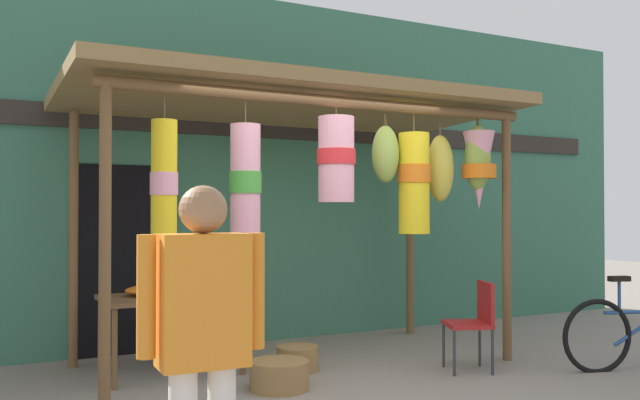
{
  "coord_description": "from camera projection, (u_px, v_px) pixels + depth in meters",
  "views": [
    {
      "loc": [
        -2.73,
        -4.8,
        1.51
      ],
      "look_at": [
        0.32,
        1.03,
        1.62
      ],
      "focal_mm": 37.97,
      "sensor_mm": 36.0,
      "label": 1
    }
  ],
  "objects": [
    {
      "name": "market_stall_canopy",
      "position": [
        317.0,
        127.0,
        6.59
      ],
      "size": [
        4.46,
        2.2,
        2.71
      ],
      "color": "brown",
      "rests_on": "ground_plane"
    },
    {
      "name": "wicker_basket_spare",
      "position": [
        298.0,
        359.0,
        6.38
      ],
      "size": [
        0.4,
        0.4,
        0.24
      ],
      "primitive_type": "cylinder",
      "color": "olive",
      "rests_on": "ground_plane"
    },
    {
      "name": "folding_chair",
      "position": [
        475.0,
        318.0,
        6.4
      ],
      "size": [
        0.52,
        0.52,
        0.84
      ],
      "color": "#AD1E1E",
      "rests_on": "ground_plane"
    },
    {
      "name": "display_table",
      "position": [
        172.0,
        303.0,
        6.29
      ],
      "size": [
        1.26,
        0.78,
        0.73
      ],
      "color": "brown",
      "rests_on": "ground_plane"
    },
    {
      "name": "flower_heap_on_table",
      "position": [
        171.0,
        289.0,
        6.34
      ],
      "size": [
        0.81,
        0.57,
        0.11
      ],
      "color": "orange",
      "rests_on": "display_table"
    },
    {
      "name": "vendor_in_orange",
      "position": [
        203.0,
        332.0,
        3.07
      ],
      "size": [
        0.59,
        0.23,
        1.63
      ],
      "color": "silver",
      "rests_on": "ground_plane"
    },
    {
      "name": "ground_plane",
      "position": [
        344.0,
        397.0,
        5.5
      ],
      "size": [
        30.0,
        30.0,
        0.0
      ],
      "primitive_type": "plane",
      "color": "gray"
    },
    {
      "name": "shop_facade",
      "position": [
        233.0,
        169.0,
        7.84
      ],
      "size": [
        12.16,
        0.29,
        4.01
      ],
      "color": "#387056",
      "rests_on": "ground_plane"
    },
    {
      "name": "wicker_basket_by_table",
      "position": [
        279.0,
        375.0,
        5.72
      ],
      "size": [
        0.5,
        0.5,
        0.24
      ],
      "primitive_type": "cylinder",
      "color": "olive",
      "rests_on": "ground_plane"
    }
  ]
}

